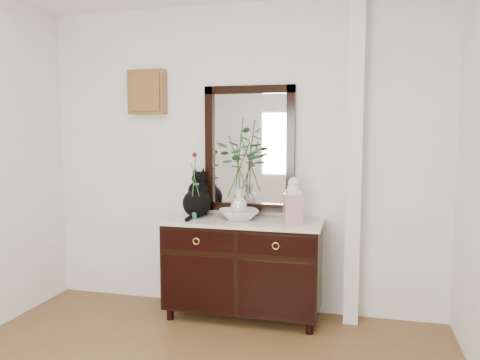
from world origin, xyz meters
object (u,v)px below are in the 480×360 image
(lotus_bowl, at_px, (239,214))
(ginger_jar, at_px, (293,200))
(sideboard, at_px, (243,264))
(cat, at_px, (197,194))

(lotus_bowl, bearing_deg, ginger_jar, -10.01)
(lotus_bowl, bearing_deg, sideboard, -34.68)
(lotus_bowl, bearing_deg, cat, 173.26)
(cat, bearing_deg, ginger_jar, -12.69)
(lotus_bowl, height_order, ginger_jar, ginger_jar)
(sideboard, bearing_deg, ginger_jar, -7.12)
(sideboard, distance_m, lotus_bowl, 0.42)
(cat, relative_size, ginger_jar, 1.04)
(sideboard, relative_size, cat, 3.30)
(ginger_jar, bearing_deg, lotus_bowl, 169.99)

